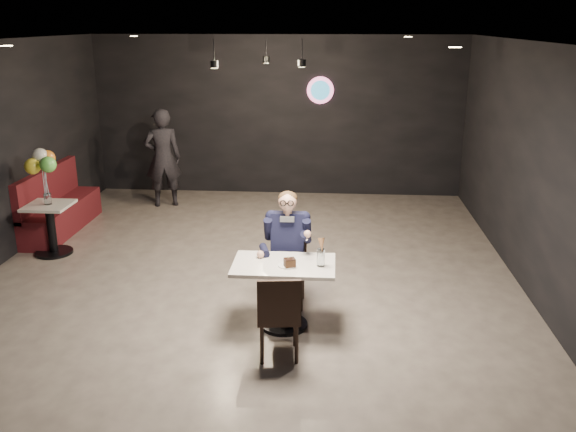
# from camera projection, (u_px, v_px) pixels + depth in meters

# --- Properties ---
(floor) EXTENTS (9.00, 9.00, 0.00)m
(floor) POSITION_uv_depth(u_px,v_px,m) (246.00, 287.00, 7.77)
(floor) COLOR gray
(floor) RESTS_ON ground
(wall_sign) EXTENTS (0.50, 0.06, 0.50)m
(wall_sign) POSITION_uv_depth(u_px,v_px,m) (320.00, 90.00, 11.34)
(wall_sign) COLOR pink
(wall_sign) RESTS_ON floor
(pendant_lights) EXTENTS (1.40, 1.20, 0.36)m
(pendant_lights) POSITION_uv_depth(u_px,v_px,m) (261.00, 46.00, 8.79)
(pendant_lights) COLOR black
(pendant_lights) RESTS_ON floor
(main_table) EXTENTS (1.10, 0.70, 0.75)m
(main_table) POSITION_uv_depth(u_px,v_px,m) (284.00, 295.00, 6.65)
(main_table) COLOR white
(main_table) RESTS_ON floor
(chair_far) EXTENTS (0.42, 0.46, 0.92)m
(chair_far) POSITION_uv_depth(u_px,v_px,m) (288.00, 269.00, 7.15)
(chair_far) COLOR black
(chair_far) RESTS_ON floor
(chair_near) EXTENTS (0.47, 0.50, 0.92)m
(chair_near) POSITION_uv_depth(u_px,v_px,m) (279.00, 314.00, 6.05)
(chair_near) COLOR black
(chair_near) RESTS_ON floor
(seated_man) EXTENTS (0.60, 0.80, 1.44)m
(seated_man) POSITION_uv_depth(u_px,v_px,m) (288.00, 248.00, 7.07)
(seated_man) COLOR black
(seated_man) RESTS_ON floor
(dessert_plate) EXTENTS (0.20, 0.20, 0.01)m
(dessert_plate) POSITION_uv_depth(u_px,v_px,m) (287.00, 265.00, 6.47)
(dessert_plate) COLOR white
(dessert_plate) RESTS_ON main_table
(cake_slice) EXTENTS (0.14, 0.13, 0.08)m
(cake_slice) POSITION_uv_depth(u_px,v_px,m) (290.00, 263.00, 6.41)
(cake_slice) COLOR black
(cake_slice) RESTS_ON dessert_plate
(mint_leaf) EXTENTS (0.07, 0.04, 0.01)m
(mint_leaf) POSITION_uv_depth(u_px,v_px,m) (293.00, 259.00, 6.40)
(mint_leaf) COLOR green
(mint_leaf) RESTS_ON cake_slice
(sundae_glass) EXTENTS (0.08, 0.08, 0.19)m
(sundae_glass) POSITION_uv_depth(u_px,v_px,m) (321.00, 258.00, 6.44)
(sundae_glass) COLOR silver
(sundae_glass) RESTS_ON main_table
(wafer_cone) EXTENTS (0.09, 0.09, 0.15)m
(wafer_cone) POSITION_uv_depth(u_px,v_px,m) (322.00, 245.00, 6.36)
(wafer_cone) COLOR #BD814D
(wafer_cone) RESTS_ON sundae_glass
(booth_bench) EXTENTS (0.51, 2.03, 1.01)m
(booth_bench) POSITION_uv_depth(u_px,v_px,m) (60.00, 200.00, 9.69)
(booth_bench) COLOR #4E1011
(booth_bench) RESTS_ON floor
(side_table) EXTENTS (0.61, 0.61, 0.76)m
(side_table) POSITION_uv_depth(u_px,v_px,m) (51.00, 229.00, 8.76)
(side_table) COLOR white
(side_table) RESTS_ON floor
(balloon_vase) EXTENTS (0.10, 0.10, 0.16)m
(balloon_vase) POSITION_uv_depth(u_px,v_px,m) (48.00, 199.00, 8.62)
(balloon_vase) COLOR silver
(balloon_vase) RESTS_ON side_table
(balloon_bunch) EXTENTS (0.41, 0.41, 0.68)m
(balloon_bunch) POSITION_uv_depth(u_px,v_px,m) (44.00, 171.00, 8.50)
(balloon_bunch) COLOR yellow
(balloon_bunch) RESTS_ON balloon_vase
(passerby) EXTENTS (0.74, 0.60, 1.77)m
(passerby) POSITION_uv_depth(u_px,v_px,m) (163.00, 158.00, 10.93)
(passerby) COLOR black
(passerby) RESTS_ON floor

